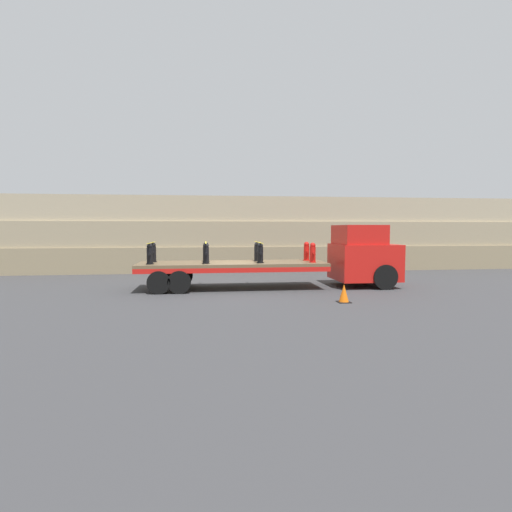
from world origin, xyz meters
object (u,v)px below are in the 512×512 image
fire_hydrant_black_near_0 (150,254)px  fire_hydrant_black_far_2 (257,252)px  fire_hydrant_red_far_3 (306,251)px  fire_hydrant_red_near_3 (313,253)px  fire_hydrant_black_near_1 (206,254)px  traffic_cone (344,294)px  fire_hydrant_black_far_0 (153,253)px  fire_hydrant_black_near_2 (260,253)px  truck_cab (365,256)px  flatbed_trailer (216,268)px  fire_hydrant_black_far_1 (206,252)px

fire_hydrant_black_near_0 → fire_hydrant_black_far_2: same height
fire_hydrant_red_far_3 → fire_hydrant_red_near_3: bearing=-90.0°
fire_hydrant_black_near_0 → fire_hydrant_black_near_1: (2.30, 0.00, 0.00)m
traffic_cone → fire_hydrant_black_far_0: bearing=148.7°
fire_hydrant_black_near_2 → fire_hydrant_black_near_1: bearing=180.0°
fire_hydrant_black_near_2 → truck_cab: bearing=6.2°
fire_hydrant_black_near_0 → fire_hydrant_red_far_3: same height
flatbed_trailer → fire_hydrant_black_far_1: 0.96m
fire_hydrant_black_near_1 → traffic_cone: size_ratio=1.33×
truck_cab → fire_hydrant_black_far_1: bearing=175.8°
fire_hydrant_black_near_0 → flatbed_trailer: bearing=11.0°
truck_cab → fire_hydrant_black_far_2: (-4.91, 0.53, 0.18)m
fire_hydrant_red_far_3 → truck_cab: bearing=-11.6°
flatbed_trailer → fire_hydrant_black_far_1: bearing=129.8°
fire_hydrant_black_near_1 → fire_hydrant_black_far_2: size_ratio=1.00×
traffic_cone → fire_hydrant_red_far_3: bearing=93.4°
truck_cab → fire_hydrant_black_near_2: size_ratio=3.22×
flatbed_trailer → fire_hydrant_black_near_2: fire_hydrant_black_near_2 is taller
fire_hydrant_black_far_2 → fire_hydrant_red_near_3: size_ratio=1.00×
traffic_cone → fire_hydrant_black_near_2: bearing=128.0°
fire_hydrant_black_near_1 → traffic_cone: 6.00m
fire_hydrant_black_near_1 → fire_hydrant_black_near_2: size_ratio=1.00×
fire_hydrant_black_far_1 → fire_hydrant_red_near_3: (4.61, -1.07, 0.00)m
fire_hydrant_black_far_0 → fire_hydrant_red_far_3: size_ratio=1.00×
fire_hydrant_red_near_3 → fire_hydrant_red_far_3: 1.07m
flatbed_trailer → traffic_cone: (4.42, -3.82, -0.59)m
traffic_cone → fire_hydrant_black_far_1: bearing=138.2°
fire_hydrant_black_far_2 → fire_hydrant_red_near_3: same height
fire_hydrant_black_far_0 → fire_hydrant_red_near_3: (6.91, -1.07, 0.00)m
fire_hydrant_black_near_1 → truck_cab: bearing=4.2°
fire_hydrant_black_near_0 → traffic_cone: 7.98m
fire_hydrant_black_near_2 → fire_hydrant_red_near_3: bearing=0.0°
fire_hydrant_black_near_2 → fire_hydrant_black_near_0: bearing=180.0°
fire_hydrant_black_far_1 → fire_hydrant_black_near_2: 2.54m
fire_hydrant_black_near_0 → truck_cab: bearing=3.2°
fire_hydrant_black_far_2 → fire_hydrant_red_far_3: size_ratio=1.00×
fire_hydrant_black_far_2 → fire_hydrant_red_near_3: bearing=-24.9°
fire_hydrant_black_far_1 → fire_hydrant_red_near_3: size_ratio=1.00×
truck_cab → fire_hydrant_black_far_2: 4.95m
fire_hydrant_black_far_0 → fire_hydrant_red_far_3: same height
fire_hydrant_black_far_0 → fire_hydrant_red_far_3: bearing=0.0°
fire_hydrant_black_far_1 → fire_hydrant_black_far_2: size_ratio=1.00×
truck_cab → fire_hydrant_black_near_1: 7.24m
fire_hydrant_black_far_0 → fire_hydrant_black_near_1: size_ratio=1.00×
fire_hydrant_black_near_1 → fire_hydrant_red_near_3: 4.61m
fire_hydrant_black_near_0 → fire_hydrant_black_far_1: bearing=24.9°
fire_hydrant_red_far_3 → fire_hydrant_black_near_0: bearing=-171.2°
fire_hydrant_black_near_1 → traffic_cone: fire_hydrant_black_near_1 is taller
truck_cab → fire_hydrant_red_far_3: (-2.61, 0.53, 0.18)m
fire_hydrant_black_near_2 → traffic_cone: 4.35m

